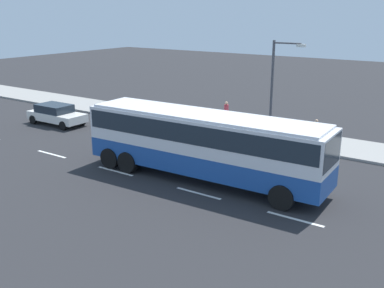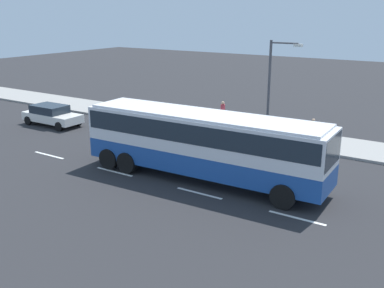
% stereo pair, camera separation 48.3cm
% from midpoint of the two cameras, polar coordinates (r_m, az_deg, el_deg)
% --- Properties ---
extents(ground_plane, '(120.00, 120.00, 0.00)m').
position_cam_midpoint_polar(ground_plane, '(22.99, 2.17, -3.81)').
color(ground_plane, '#28282B').
extents(sidewalk_curb, '(80.00, 4.00, 0.15)m').
position_cam_midpoint_polar(sidewalk_curb, '(30.12, 10.83, 1.02)').
color(sidewalk_curb, gray).
rests_on(sidewalk_curb, ground_plane).
extents(lane_centreline, '(33.15, 0.16, 0.01)m').
position_cam_midpoint_polar(lane_centreline, '(21.81, -3.45, -4.98)').
color(lane_centreline, white).
rests_on(lane_centreline, ground_plane).
extents(coach_bus, '(12.46, 3.15, 3.33)m').
position_cam_midpoint_polar(coach_bus, '(21.61, 2.06, 0.63)').
color(coach_bus, '#1E4C9E').
rests_on(coach_bus, ground_plane).
extents(car_white_minivan, '(4.59, 1.99, 1.47)m').
position_cam_midpoint_polar(car_white_minivan, '(34.14, -16.51, 3.69)').
color(car_white_minivan, white).
rests_on(car_white_minivan, ground_plane).
extents(pedestrian_near_curb, '(0.32, 0.32, 1.55)m').
position_cam_midpoint_polar(pedestrian_near_curb, '(28.42, 15.95, 1.73)').
color(pedestrian_near_curb, brown).
rests_on(pedestrian_near_curb, sidewalk_curb).
extents(pedestrian_at_crossing, '(0.32, 0.32, 1.73)m').
position_cam_midpoint_polar(pedestrian_at_crossing, '(31.88, 4.82, 4.13)').
color(pedestrian_at_crossing, brown).
rests_on(pedestrian_at_crossing, sidewalk_curb).
extents(street_lamp, '(2.01, 0.24, 6.20)m').
position_cam_midpoint_polar(street_lamp, '(27.77, 11.09, 7.55)').
color(street_lamp, '#47474C').
rests_on(street_lamp, sidewalk_curb).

